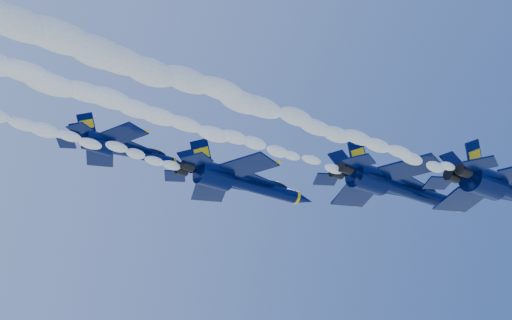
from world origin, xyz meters
TOP-DOWN VIEW (x-y plane):
  - jet_lead at (19.73, -15.52)m, footprint 19.77×16.22m
  - smoke_trail_jet_lead at (-13.54, -15.52)m, footprint 49.63×2.52m
  - jet_second at (12.25, -6.37)m, footprint 19.51×16.00m
  - smoke_trail_jet_second at (-20.90, -6.37)m, footprint 49.63×2.49m
  - jet_third at (0.31, 7.03)m, footprint 19.34×15.87m
  - jet_fourth at (-13.89, 10.04)m, footprint 15.04×12.34m

SIDE VIEW (x-z plane):
  - smoke_trail_jet_lead at x=-13.54m, z-range 148.17..150.44m
  - jet_lead at x=19.73m, z-range 146.12..153.47m
  - smoke_trail_jet_second at x=-20.90m, z-range 150.21..152.45m
  - jet_second at x=12.25m, z-range 148.19..155.44m
  - jet_third at x=0.31m, z-range 150.71..157.90m
  - jet_fourth at x=-13.89m, z-range 153.21..158.80m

